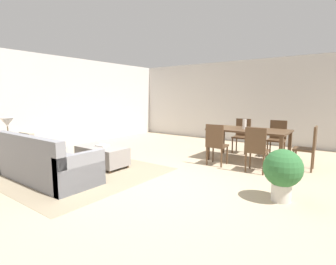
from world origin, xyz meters
The scene contains 17 objects.
ground_plane centered at (0.00, 0.00, 0.00)m, with size 10.80×10.80×0.00m, color tan.
wall_back centered at (0.00, 5.00, 1.35)m, with size 9.00×0.12×2.70m, color beige.
wall_left centered at (-4.50, 0.50, 1.35)m, with size 0.12×11.00×2.70m, color beige.
area_rug centered at (-1.75, -0.47, 0.00)m, with size 3.00×2.80×0.01m, color gray.
couch centered at (-1.82, -1.10, 0.29)m, with size 2.18×0.88×0.86m.
ottoman_table centered at (-1.69, 0.10, 0.25)m, with size 1.16×0.59×0.44m.
side_table centered at (-3.21, -1.12, 0.44)m, with size 0.40×0.40×0.55m.
table_lamp centered at (-3.21, -1.12, 0.96)m, with size 0.26×0.26×0.52m.
dining_table centered at (0.70, 2.47, 0.68)m, with size 1.77×0.99×0.76m.
dining_chair_near_left centered at (0.27, 1.64, 0.52)m, with size 0.42×0.42×0.92m.
dining_chair_near_right centered at (1.16, 1.61, 0.52)m, with size 0.43×0.43×0.92m.
dining_chair_far_left centered at (0.25, 3.30, 0.52)m, with size 0.42×0.42×0.92m.
dining_chair_far_right centered at (1.14, 3.35, 0.52)m, with size 0.42×0.42×0.92m.
dining_chair_head_east centered at (1.97, 2.44, 0.52)m, with size 0.41×0.41×0.92m.
vase_centerpiece centered at (0.62, 2.42, 0.88)m, with size 0.09×0.09×0.23m, color silver.
book_on_ottoman centered at (-1.72, 0.15, 0.45)m, with size 0.26×0.20×0.03m, color silver.
potted_plant centered at (1.91, 0.43, 0.45)m, with size 0.55×0.55×0.77m.
Camera 1 is at (2.68, -3.42, 1.51)m, focal length 27.25 mm.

